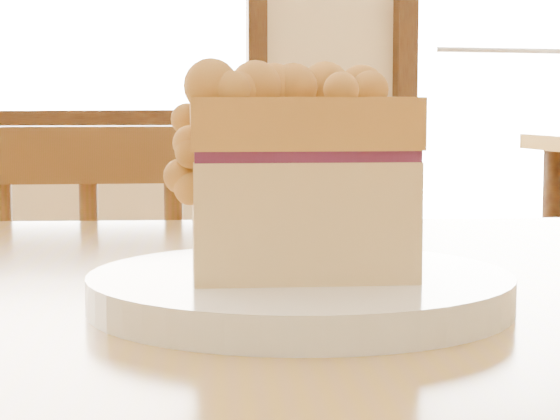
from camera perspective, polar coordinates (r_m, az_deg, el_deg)
name	(u,v)px	position (r m, az deg, el deg)	size (l,w,h in m)	color
entry_door	(508,17)	(4.92, 11.82, 9.83)	(1.08, 0.06, 2.29)	white
plate	(300,292)	(0.55, 1.06, -4.30)	(0.21, 0.21, 0.02)	white
cake_slice	(299,169)	(0.54, 1.02, 2.14)	(0.13, 0.11, 0.10)	tan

